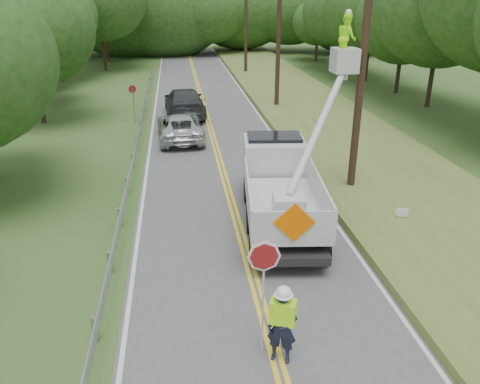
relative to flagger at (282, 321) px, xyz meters
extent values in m
plane|color=#325722|center=(-0.08, 0.17, -1.06)|extent=(140.00, 140.00, 0.00)
cube|color=#504F52|center=(-0.08, 14.17, -1.05)|extent=(7.20, 96.00, 0.02)
cube|color=yellow|center=(-0.18, 14.17, -1.04)|extent=(0.12, 96.00, 0.00)
cube|color=yellow|center=(0.02, 14.17, -1.04)|extent=(0.12, 96.00, 0.00)
cube|color=silver|center=(-3.53, 14.17, -1.04)|extent=(0.12, 96.00, 0.00)
cube|color=silver|center=(3.37, 14.17, -1.04)|extent=(0.12, 96.00, 0.00)
cube|color=#9B9DA3|center=(-4.18, 1.17, -0.71)|extent=(0.12, 0.14, 0.70)
cube|color=#9B9DA3|center=(-4.18, 4.17, -0.71)|extent=(0.12, 0.14, 0.70)
cube|color=#9B9DA3|center=(-4.18, 7.17, -0.71)|extent=(0.12, 0.14, 0.70)
cube|color=#9B9DA3|center=(-4.18, 10.17, -0.71)|extent=(0.12, 0.14, 0.70)
cube|color=#9B9DA3|center=(-4.18, 13.17, -0.71)|extent=(0.12, 0.14, 0.70)
cube|color=#9B9DA3|center=(-4.18, 16.17, -0.71)|extent=(0.12, 0.14, 0.70)
cube|color=#9B9DA3|center=(-4.18, 19.17, -0.71)|extent=(0.12, 0.14, 0.70)
cube|color=#9B9DA3|center=(-4.18, 22.17, -0.71)|extent=(0.12, 0.14, 0.70)
cube|color=#9B9DA3|center=(-4.18, 25.17, -0.71)|extent=(0.12, 0.14, 0.70)
cube|color=#9B9DA3|center=(-4.18, 28.17, -0.71)|extent=(0.12, 0.14, 0.70)
cube|color=#9B9DA3|center=(-4.18, 31.17, -0.71)|extent=(0.12, 0.14, 0.70)
cube|color=#9B9DA3|center=(-4.18, 34.17, -0.71)|extent=(0.12, 0.14, 0.70)
cube|color=#9B9DA3|center=(-4.18, 37.17, -0.71)|extent=(0.12, 0.14, 0.70)
cube|color=#9B9DA3|center=(-4.08, 15.17, -0.46)|extent=(0.05, 48.00, 0.34)
cylinder|color=black|center=(4.92, 9.17, 3.94)|extent=(0.30, 0.30, 10.00)
cylinder|color=black|center=(4.92, 24.17, 3.94)|extent=(0.30, 0.30, 10.00)
cylinder|color=black|center=(4.92, 39.17, 3.94)|extent=(0.30, 0.30, 10.00)
cube|color=#506A29|center=(7.02, 14.17, -0.91)|extent=(7.00, 96.00, 0.30)
cylinder|color=#332319|center=(-10.33, 22.33, 0.58)|extent=(0.32, 0.32, 3.29)
ellipsoid|color=#1B4715|center=(-10.33, 22.33, 4.60)|extent=(7.67, 7.67, 6.75)
cylinder|color=#332319|center=(-11.29, 28.04, 0.14)|extent=(0.32, 0.32, 2.40)
ellipsoid|color=#1B4715|center=(-11.29, 28.04, 3.07)|extent=(5.59, 5.59, 4.92)
cylinder|color=#332319|center=(-12.61, 33.29, 0.07)|extent=(0.32, 0.32, 2.25)
ellipsoid|color=#1B4715|center=(-12.61, 33.29, 2.82)|extent=(5.26, 5.26, 4.62)
cylinder|color=#332319|center=(-12.24, 37.47, 0.58)|extent=(0.32, 0.32, 3.27)
ellipsoid|color=#1B4715|center=(-12.24, 37.47, 4.57)|extent=(7.63, 7.63, 6.72)
cylinder|color=#332319|center=(-9.13, 43.59, 0.97)|extent=(0.32, 0.32, 4.06)
cylinder|color=#332319|center=(-9.66, 50.58, 1.08)|extent=(0.32, 0.32, 4.28)
cylinder|color=#332319|center=(15.72, 23.37, 0.88)|extent=(0.32, 0.32, 3.88)
ellipsoid|color=#1B4715|center=(15.72, 23.37, 5.63)|extent=(9.06, 9.06, 7.97)
cylinder|color=#332319|center=(15.64, 28.34, 0.56)|extent=(0.32, 0.32, 3.25)
ellipsoid|color=#1B4715|center=(15.64, 28.34, 4.53)|extent=(7.58, 7.58, 6.67)
cylinder|color=#332319|center=(15.26, 34.01, 0.75)|extent=(0.32, 0.32, 3.62)
ellipsoid|color=#1B4715|center=(15.26, 34.01, 5.18)|extent=(8.46, 8.46, 7.44)
cylinder|color=#332319|center=(15.21, 38.65, 0.63)|extent=(0.32, 0.32, 3.38)
ellipsoid|color=#1B4715|center=(15.21, 38.65, 4.77)|extent=(7.90, 7.90, 6.95)
cylinder|color=#332319|center=(14.90, 41.34, 0.59)|extent=(0.32, 0.32, 3.29)
ellipsoid|color=#1B4715|center=(14.90, 41.34, 4.61)|extent=(7.69, 7.69, 6.77)
cylinder|color=#332319|center=(14.49, 47.53, 0.19)|extent=(0.32, 0.32, 2.51)
ellipsoid|color=#1B4715|center=(14.49, 47.53, 3.26)|extent=(5.85, 5.85, 5.15)
ellipsoid|color=#1B4715|center=(-21.08, 55.44, 4.44)|extent=(14.62, 10.97, 10.97)
ellipsoid|color=#1B4715|center=(-17.12, 58.12, 4.44)|extent=(13.72, 10.29, 10.29)
ellipsoid|color=#1B4715|center=(-12.22, 57.46, 4.44)|extent=(11.30, 8.48, 8.48)
ellipsoid|color=#1B4715|center=(-7.40, 56.58, 4.44)|extent=(16.20, 12.15, 12.15)
ellipsoid|color=#1B4715|center=(-3.07, 56.32, 4.44)|extent=(16.60, 12.45, 12.45)
ellipsoid|color=#1B4715|center=(2.38, 54.57, 4.44)|extent=(10.93, 8.20, 8.20)
ellipsoid|color=#1B4715|center=(6.98, 57.97, 4.44)|extent=(13.90, 10.43, 10.43)
ellipsoid|color=#1B4715|center=(13.43, 57.15, 4.44)|extent=(12.41, 9.30, 9.30)
ellipsoid|color=#1B4715|center=(17.35, 56.26, 4.44)|extent=(11.17, 8.38, 8.38)
ellipsoid|color=#1B4715|center=(22.05, 54.25, 4.44)|extent=(15.81, 11.86, 11.86)
imported|color=#191E33|center=(0.01, -0.01, -0.15)|extent=(0.77, 0.65, 1.79)
cube|color=#A6FF14|center=(0.01, -0.01, 0.26)|extent=(0.64, 0.52, 0.54)
ellipsoid|color=white|center=(0.01, -0.01, 0.76)|extent=(0.33, 0.33, 0.27)
cylinder|color=#B7B7B7|center=(-0.38, 0.22, 0.21)|extent=(0.04, 0.04, 2.50)
cylinder|color=maroon|center=(-0.38, 0.22, 1.52)|extent=(0.72, 0.04, 0.72)
cylinder|color=black|center=(0.08, 4.08, -0.54)|extent=(0.41, 1.02, 0.99)
cylinder|color=black|center=(2.13, 3.86, -0.54)|extent=(0.41, 1.02, 0.99)
cylinder|color=black|center=(0.30, 6.13, -0.54)|extent=(0.41, 1.02, 0.99)
cylinder|color=black|center=(2.35, 5.91, -0.54)|extent=(0.41, 1.02, 0.99)
cylinder|color=black|center=(0.57, 8.70, -0.54)|extent=(0.41, 1.02, 0.99)
cylinder|color=black|center=(2.63, 8.48, -0.54)|extent=(0.41, 1.02, 0.99)
cube|color=black|center=(1.36, 6.33, -0.47)|extent=(2.86, 6.81, 0.26)
cube|color=#BABDBF|center=(1.28, 5.61, 0.04)|extent=(2.87, 4.98, 0.23)
cube|color=#BABDBF|center=(0.12, 5.73, 0.56)|extent=(0.57, 4.73, 0.93)
cube|color=#BABDBF|center=(2.44, 5.49, 0.56)|extent=(0.57, 4.73, 0.93)
cube|color=#BABDBF|center=(1.03, 3.27, 0.56)|extent=(2.37, 0.32, 0.93)
cube|color=#BABDBF|center=(1.66, 9.10, 0.35)|extent=(2.52, 2.20, 1.86)
cube|color=black|center=(1.68, 9.31, 1.03)|extent=(2.20, 1.56, 0.78)
cube|color=#BABDBF|center=(1.16, 4.48, 0.56)|extent=(1.02, 1.02, 0.83)
cube|color=#BABDBF|center=(4.22, 9.17, 4.21)|extent=(0.88, 0.88, 0.88)
imported|color=#A6FF14|center=(4.22, 9.17, 5.02)|extent=(0.62, 0.80, 1.65)
cube|color=#F76800|center=(1.02, 3.20, 0.72)|extent=(1.17, 0.16, 1.17)
imported|color=silver|center=(-1.90, 17.53, -0.33)|extent=(2.66, 5.26, 1.43)
imported|color=#373C40|center=(-1.51, 22.99, -0.16)|extent=(2.77, 6.18, 1.76)
cylinder|color=#9B9DA3|center=(-4.64, 21.46, 0.05)|extent=(0.06, 0.06, 2.22)
cylinder|color=maroon|center=(-4.64, 21.46, 1.06)|extent=(0.45, 0.27, 0.50)
cube|color=white|center=(5.61, 5.96, -0.58)|extent=(0.43, 0.14, 0.31)
cylinder|color=#9B9DA3|center=(5.43, 5.96, -0.84)|extent=(0.02, 0.02, 0.44)
cylinder|color=#9B9DA3|center=(5.78, 5.96, -0.84)|extent=(0.02, 0.02, 0.44)
camera|label=1|loc=(-2.00, -8.13, 6.58)|focal=35.51mm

